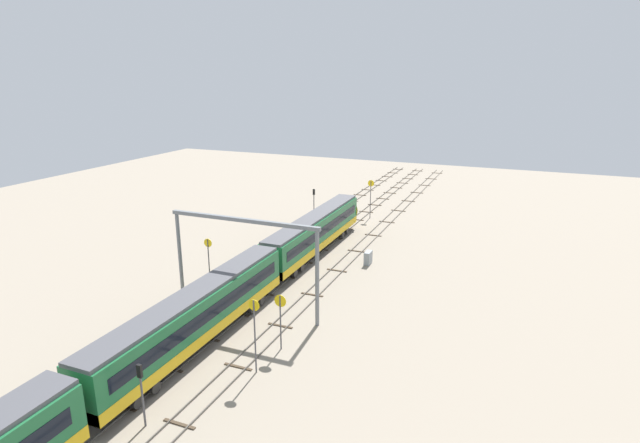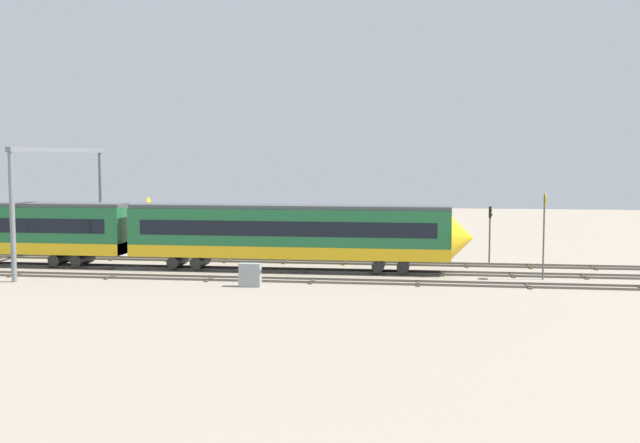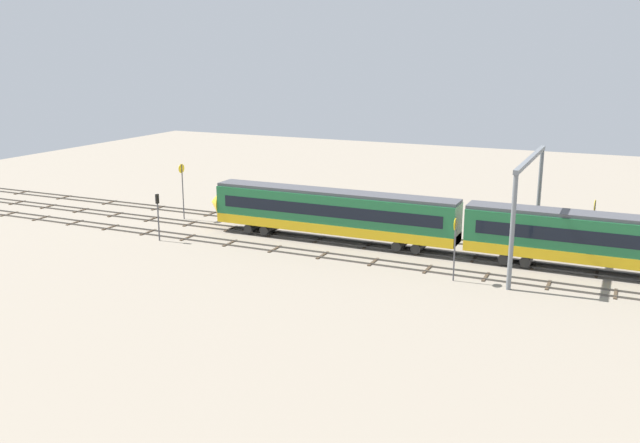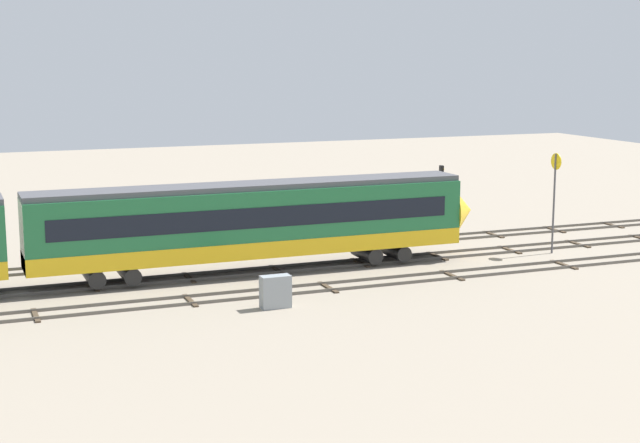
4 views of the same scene
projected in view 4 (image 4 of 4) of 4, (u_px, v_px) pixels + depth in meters
The scene contains 7 objects.
ground_plane at pixel (234, 274), 51.77m from camera, with size 145.84×145.84×0.00m, color gray.
track_near_foreground at pixel (261, 293), 47.44m from camera, with size 129.84×2.40×0.16m.
track_with_train at pixel (234, 273), 51.76m from camera, with size 129.84×2.40×0.16m.
track_middle at pixel (211, 256), 56.07m from camera, with size 129.84×2.40×0.16m.
speed_sign_mid_trackside at pixel (555, 189), 56.66m from camera, with size 0.14×0.98×6.03m.
signal_light_trackside_approach at pixel (441, 189), 63.28m from camera, with size 0.31×0.32×4.54m.
relay_cabinet at pixel (276, 292), 44.85m from camera, with size 1.44×0.66×1.55m.
Camera 4 is at (-14.28, -48.65, 11.79)m, focal length 53.59 mm.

